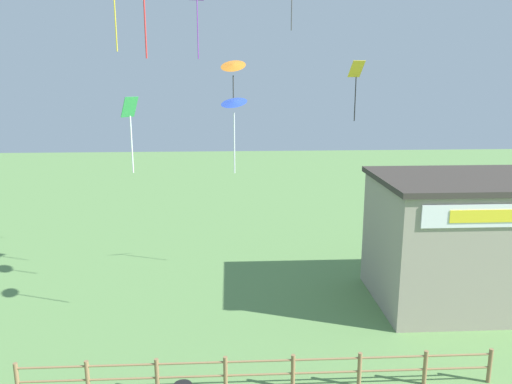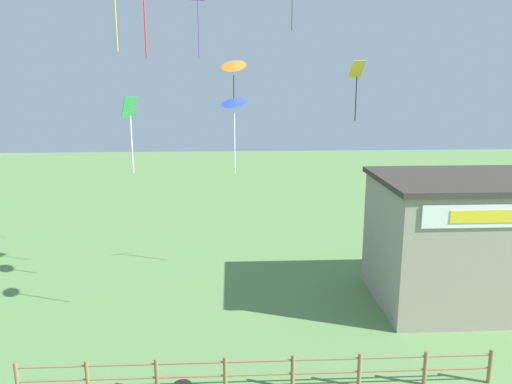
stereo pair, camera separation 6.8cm
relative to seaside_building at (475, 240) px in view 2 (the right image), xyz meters
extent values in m
cylinder|color=olive|center=(-17.61, -6.17, -2.28)|extent=(0.14, 0.14, 1.21)
cylinder|color=olive|center=(-15.42, -6.17, -2.28)|extent=(0.14, 0.14, 1.21)
cylinder|color=olive|center=(-13.24, -6.17, -2.28)|extent=(0.14, 0.14, 1.21)
cylinder|color=olive|center=(-11.05, -6.17, -2.28)|extent=(0.14, 0.14, 1.21)
cylinder|color=olive|center=(-8.86, -6.17, -2.28)|extent=(0.14, 0.14, 1.21)
cylinder|color=olive|center=(-6.67, -6.17, -2.28)|extent=(0.14, 0.14, 1.21)
cylinder|color=olive|center=(-4.48, -6.17, -2.28)|extent=(0.14, 0.14, 1.21)
cylinder|color=olive|center=(-2.29, -6.17, -2.28)|extent=(0.14, 0.14, 1.21)
cylinder|color=olive|center=(-9.95, -6.17, -1.86)|extent=(15.32, 0.07, 0.07)
cylinder|color=olive|center=(-9.95, -6.17, -2.34)|extent=(15.32, 0.07, 0.07)
cube|color=gray|center=(0.00, 0.01, -0.13)|extent=(8.54, 5.56, 5.51)
cube|color=#38332D|center=(0.00, 0.01, 2.74)|extent=(8.84, 5.86, 0.24)
cylinder|color=yellow|center=(-15.06, -0.54, 9.30)|extent=(0.05, 0.05, 2.59)
cone|color=orange|center=(-10.64, 0.45, 7.54)|extent=(1.24, 1.18, 0.54)
cylinder|color=#333338|center=(-10.64, 0.45, 6.48)|extent=(0.05, 0.05, 1.29)
cone|color=blue|center=(-10.65, -2.08, 6.18)|extent=(1.28, 1.26, 0.40)
cylinder|color=silver|center=(-10.65, -2.08, 4.66)|extent=(0.05, 0.05, 2.26)
cylinder|color=purple|center=(-12.34, 5.67, 9.41)|extent=(0.05, 0.05, 2.88)
cube|color=green|center=(-14.01, -4.17, 6.12)|extent=(0.57, 0.58, 0.65)
cylinder|color=white|center=(-14.01, -4.17, 4.90)|extent=(0.05, 0.05, 1.86)
cylinder|color=red|center=(-13.25, -5.09, 8.46)|extent=(0.05, 0.05, 1.73)
cylinder|color=#4C4C51|center=(-8.19, 1.10, 9.65)|extent=(0.05, 0.05, 1.39)
cube|color=yellow|center=(-5.03, 2.41, 7.43)|extent=(0.74, 0.66, 0.73)
cylinder|color=black|center=(-5.03, 2.41, 6.08)|extent=(0.05, 0.05, 2.00)
camera|label=1|loc=(-10.85, -20.54, 7.02)|focal=35.00mm
camera|label=2|loc=(-10.78, -20.54, 7.02)|focal=35.00mm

